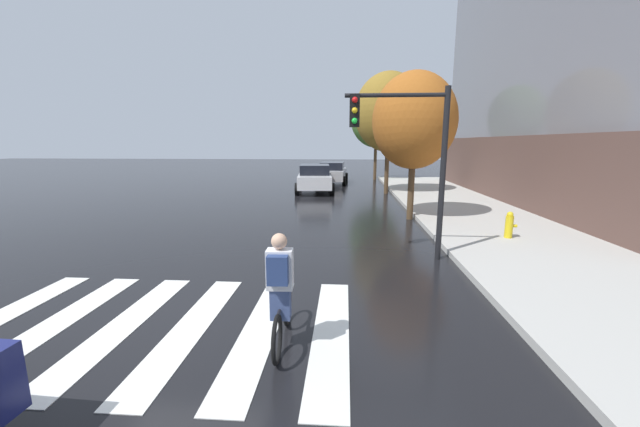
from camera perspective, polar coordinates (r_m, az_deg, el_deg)
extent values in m
plane|color=black|center=(6.59, -22.52, -15.99)|extent=(120.00, 120.00, 0.00)
cube|color=silver|center=(7.58, -35.68, -13.63)|extent=(0.55, 3.84, 0.01)
cube|color=silver|center=(6.94, -28.29, -15.03)|extent=(0.55, 3.84, 0.01)
cube|color=silver|center=(6.44, -19.47, -16.36)|extent=(0.55, 3.84, 0.01)
cube|color=silver|center=(6.11, -9.31, -17.43)|extent=(0.55, 3.84, 0.01)
cube|color=silver|center=(5.97, 1.76, -17.99)|extent=(0.55, 3.84, 0.01)
cube|color=silver|center=(21.95, -0.82, 5.27)|extent=(2.25, 4.84, 0.72)
cube|color=black|center=(21.75, -0.83, 6.91)|extent=(1.86, 2.37, 0.56)
cylinder|color=black|center=(23.51, -3.21, 4.76)|extent=(0.30, 0.71, 0.70)
cylinder|color=black|center=(23.50, 1.61, 4.77)|extent=(0.30, 0.71, 0.70)
cylinder|color=black|center=(20.53, -3.60, 3.85)|extent=(0.30, 0.71, 0.70)
cylinder|color=black|center=(20.51, 1.91, 3.86)|extent=(0.30, 0.71, 0.70)
cube|color=#B7B7BC|center=(26.55, 1.96, 6.17)|extent=(2.01, 4.51, 0.67)
cube|color=black|center=(26.37, 1.94, 7.45)|extent=(1.70, 2.20, 0.53)
cylinder|color=black|center=(28.08, 0.32, 5.75)|extent=(0.27, 0.67, 0.65)
cylinder|color=black|center=(27.93, 4.12, 5.70)|extent=(0.27, 0.67, 0.65)
cylinder|color=black|center=(25.28, -0.43, 5.17)|extent=(0.27, 0.67, 0.65)
cylinder|color=black|center=(25.11, 3.78, 5.10)|extent=(0.27, 0.67, 0.65)
torus|color=black|center=(5.16, -6.74, -18.94)|extent=(0.08, 0.66, 0.66)
torus|color=black|center=(6.08, -5.13, -14.03)|extent=(0.08, 0.66, 0.66)
cylinder|color=black|center=(5.49, -5.92, -13.69)|extent=(0.07, 0.89, 0.05)
cylinder|color=black|center=(5.32, -6.19, -13.71)|extent=(0.04, 0.04, 0.45)
cube|color=#384772|center=(5.30, -6.20, -13.22)|extent=(0.29, 0.21, 0.56)
cube|color=silver|center=(5.14, -6.30, -8.64)|extent=(0.37, 0.25, 0.56)
sphere|color=tan|center=(5.02, -6.40, -4.33)|extent=(0.22, 0.22, 0.22)
cube|color=navy|center=(4.95, -6.63, -8.79)|extent=(0.28, 0.17, 0.40)
cylinder|color=black|center=(9.38, 18.62, 5.54)|extent=(0.14, 0.14, 4.20)
cylinder|color=black|center=(9.19, 11.76, 17.66)|extent=(2.40, 0.10, 0.10)
cube|color=black|center=(9.08, 5.43, 15.70)|extent=(0.24, 0.20, 0.76)
sphere|color=red|center=(8.99, 5.48, 17.28)|extent=(0.14, 0.14, 0.14)
sphere|color=gold|center=(8.97, 5.45, 15.75)|extent=(0.14, 0.14, 0.14)
sphere|color=green|center=(8.95, 5.42, 14.22)|extent=(0.14, 0.14, 0.14)
cylinder|color=gold|center=(12.04, 27.43, -1.87)|extent=(0.22, 0.22, 0.65)
sphere|color=gold|center=(11.97, 27.58, -0.17)|extent=(0.18, 0.18, 0.18)
cylinder|color=gold|center=(12.10, 28.14, -1.72)|extent=(0.12, 0.09, 0.09)
cylinder|color=#4C3823|center=(14.31, 14.04, 3.99)|extent=(0.24, 0.24, 2.47)
ellipsoid|color=#A5591E|center=(14.23, 14.51, 13.88)|extent=(3.07, 3.07, 3.53)
cylinder|color=#4C3823|center=(21.36, 10.39, 7.14)|extent=(0.24, 0.24, 3.05)
ellipsoid|color=olive|center=(21.38, 10.68, 15.30)|extent=(3.80, 3.80, 4.37)
cylinder|color=#4C3823|center=(29.51, 8.63, 8.39)|extent=(0.24, 0.24, 3.22)
ellipsoid|color=#47722D|center=(29.54, 8.81, 14.63)|extent=(4.01, 4.01, 4.61)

